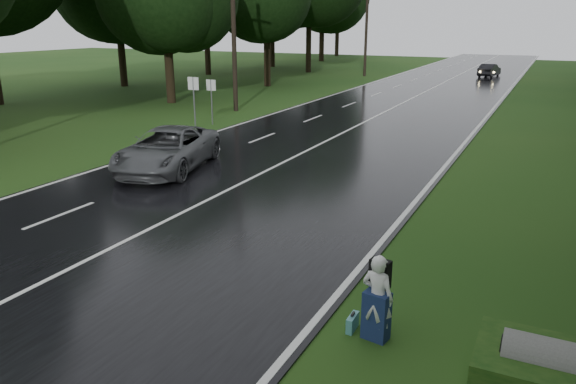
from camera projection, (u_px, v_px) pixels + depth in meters
ground at (85, 263)px, 12.52m from camera, size 160.00×160.00×0.00m
road at (363, 123)px, 29.65m from camera, size 12.00×140.00×0.04m
lane_center at (363, 122)px, 29.64m from camera, size 0.12×140.00×0.01m
grey_car at (167, 149)px, 20.07m from camera, size 3.80×5.93×1.52m
far_car at (489, 70)px, 54.03m from camera, size 1.88×3.99×1.26m
hitchhiker at (377, 300)px, 9.34m from camera, size 0.63×0.59×1.58m
suitcase at (352, 323)px, 9.77m from camera, size 0.12×0.41×0.29m
culvert at (548, 382)px, 8.39m from camera, size 1.43×0.72×0.72m
utility_pole_mid at (236, 111)px, 33.76m from camera, size 1.80×0.28×9.85m
utility_pole_far at (364, 76)px, 55.17m from camera, size 1.80×0.28×9.41m
road_sign_a at (196, 129)px, 27.97m from camera, size 0.64×0.10×2.65m
road_sign_b at (213, 124)px, 29.32m from camera, size 0.57×0.10×2.38m
tree_left_d at (172, 103)px, 37.17m from camera, size 7.89×7.89×12.33m
tree_left_e at (267, 86)px, 46.73m from camera, size 8.64×8.64×13.51m
tree_left_f at (308, 72)px, 59.46m from camera, size 11.29×11.29×17.64m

